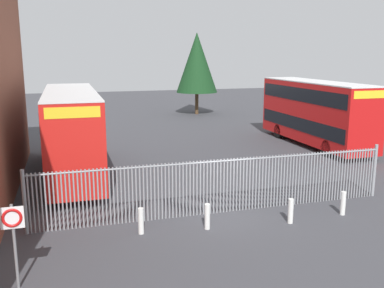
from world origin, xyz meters
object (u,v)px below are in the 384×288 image
Objects in this scene: double_decker_bus_near_gate at (72,129)px; speed_limit_sign_post at (13,227)px; bollard_near_left at (141,221)px; bollard_near_right at (291,211)px; double_decker_bus_behind_fence_left at (315,111)px; bollard_center_front at (207,217)px; bollard_far_right at (343,203)px.

double_decker_bus_near_gate is 11.30m from speed_limit_sign_post.
bollard_near_left is 1.00× the size of bollard_near_right.
double_decker_bus_behind_fence_left is 16.74m from bollard_center_front.
speed_limit_sign_post reaches higher than bollard_far_right.
bollard_near_left is at bearing 173.44° from bollard_near_right.
double_decker_bus_behind_fence_left is 11.38× the size of bollard_far_right.
bollard_near_right is (7.61, -9.11, -1.95)m from double_decker_bus_near_gate.
double_decker_bus_near_gate is 13.57m from bollard_far_right.
speed_limit_sign_post is at bearing -158.86° from bollard_center_front.
bollard_far_right is at bearing -3.36° from bollard_near_left.
bollard_far_right is (5.58, -0.19, 0.00)m from bollard_center_front.
bollard_near_left and bollard_center_front have the same top height.
bollard_far_right is 12.04m from speed_limit_sign_post.
bollard_far_right is (10.01, -8.94, -1.95)m from double_decker_bus_near_gate.
bollard_near_left is at bearing 176.64° from bollard_far_right.
bollard_far_right is 0.40× the size of speed_limit_sign_post.
double_decker_bus_behind_fence_left reaches higher than bollard_far_right.
bollard_near_left is 5.58m from bollard_near_right.
bollard_near_right is at bearing -50.16° from double_decker_bus_near_gate.
double_decker_bus_behind_fence_left is 11.38× the size of bollard_center_front.
bollard_near_right is at bearing -175.94° from bollard_far_right.
bollard_center_front is at bearing 178.03° from bollard_far_right.
bollard_near_left is 7.96m from bollard_far_right.
bollard_far_right is (2.41, 0.17, 0.00)m from bollard_near_right.
double_decker_bus_near_gate reaches higher than bollard_far_right.
double_decker_bus_near_gate is 1.00× the size of double_decker_bus_behind_fence_left.
bollard_center_front is at bearing 173.47° from bollard_near_right.
double_decker_bus_near_gate is 16.46m from double_decker_bus_behind_fence_left.
double_decker_bus_behind_fence_left is at bearing 10.52° from double_decker_bus_near_gate.
double_decker_bus_near_gate and double_decker_bus_behind_fence_left have the same top height.
bollard_near_right is 2.41m from bollard_far_right.
bollard_center_front is 5.58m from bollard_far_right.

